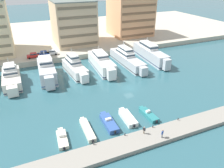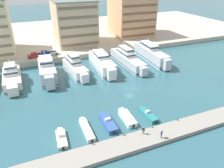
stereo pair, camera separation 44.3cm
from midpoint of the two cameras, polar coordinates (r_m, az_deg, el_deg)
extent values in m
plane|color=#2D5B66|center=(60.37, 4.31, -0.94)|extent=(400.00, 400.00, 0.00)
cube|color=#BCB29E|center=(114.78, -10.17, 12.84)|extent=(180.00, 70.00, 1.86)
cube|color=gray|center=(46.10, 16.11, -11.37)|extent=(120.00, 4.48, 0.82)
cube|color=silver|center=(67.90, -24.87, 1.14)|extent=(4.84, 13.36, 2.91)
cube|color=silver|center=(60.87, -24.70, -1.68)|extent=(2.61, 2.38, 2.47)
cube|color=#192347|center=(68.28, -24.71, 0.43)|extent=(4.89, 13.49, 0.24)
cube|color=white|center=(67.99, -25.24, 3.13)|extent=(3.72, 5.63, 1.47)
cube|color=#233342|center=(67.94, -25.26, 3.25)|extent=(3.77, 5.68, 0.53)
cube|color=white|center=(67.53, -25.45, 4.14)|extent=(2.91, 4.39, 1.14)
cube|color=#233342|center=(67.50, -25.47, 4.23)|extent=(2.94, 4.43, 0.41)
cylinder|color=silver|center=(67.83, -25.71, 5.53)|extent=(0.16, 0.16, 1.80)
cube|color=silver|center=(74.71, -24.90, 2.85)|extent=(4.00, 0.94, 0.20)
cube|color=silver|center=(67.91, -16.84, 3.19)|extent=(5.33, 14.66, 4.23)
cube|color=silver|center=(60.35, -16.19, 0.34)|extent=(2.61, 2.40, 3.60)
cube|color=#334C7F|center=(68.45, -16.69, 2.13)|extent=(5.38, 14.81, 0.24)
cube|color=white|center=(67.84, -17.25, 5.81)|extent=(3.86, 6.25, 1.67)
cube|color=#233342|center=(67.79, -17.27, 5.94)|extent=(3.91, 6.31, 0.60)
cylinder|color=silver|center=(68.13, -17.51, 7.42)|extent=(0.16, 0.16, 1.80)
cube|color=silver|center=(75.37, -17.24, 4.72)|extent=(3.89, 1.11, 0.20)
cube|color=white|center=(68.95, -9.86, 3.85)|extent=(5.32, 13.54, 3.13)
cube|color=white|center=(62.44, -7.50, 1.57)|extent=(2.41, 2.23, 2.66)
cube|color=black|center=(69.35, -9.80, 3.08)|extent=(5.38, 13.68, 0.24)
cube|color=white|center=(68.96, -10.30, 5.91)|extent=(3.68, 5.83, 1.54)
cube|color=#233342|center=(68.91, -10.31, 6.03)|extent=(3.73, 5.89, 0.55)
cube|color=white|center=(68.46, -10.40, 7.06)|extent=(2.87, 4.55, 1.39)
cube|color=#233342|center=(68.41, -10.41, 7.17)|extent=(2.91, 4.59, 0.50)
cylinder|color=silver|center=(68.70, -10.74, 8.51)|extent=(0.16, 0.16, 1.80)
cube|color=white|center=(75.46, -11.67, 5.17)|extent=(3.51, 1.23, 0.20)
cube|color=white|center=(71.64, -2.99, 5.43)|extent=(5.20, 16.77, 3.84)
cube|color=white|center=(63.50, -0.39, 2.63)|extent=(2.55, 2.33, 3.27)
cube|color=#192347|center=(72.11, -2.96, 4.51)|extent=(5.25, 16.94, 0.24)
cube|color=white|center=(71.83, -3.35, 7.74)|extent=(3.78, 7.12, 1.47)
cube|color=#233342|center=(71.78, -3.35, 7.85)|extent=(3.83, 7.19, 0.53)
cylinder|color=silver|center=(72.26, -3.64, 9.22)|extent=(0.16, 0.16, 1.80)
cube|color=white|center=(79.79, -4.93, 7.00)|extent=(3.82, 1.07, 0.20)
cube|color=silver|center=(75.31, 3.73, 6.24)|extent=(4.51, 19.32, 3.18)
cube|color=silver|center=(66.88, 7.95, 3.34)|extent=(2.30, 2.10, 2.70)
cube|color=black|center=(75.68, 3.71, 5.51)|extent=(4.56, 19.51, 0.24)
cube|color=white|center=(75.74, 3.27, 8.20)|extent=(3.37, 8.15, 1.36)
cube|color=#233342|center=(75.70, 3.27, 8.30)|extent=(3.41, 8.23, 0.49)
cube|color=white|center=(75.34, 3.29, 9.13)|extent=(2.63, 6.35, 1.23)
cube|color=#233342|center=(75.30, 3.29, 9.22)|extent=(2.66, 6.42, 0.44)
cylinder|color=silver|center=(75.92, 2.89, 10.48)|extent=(0.16, 0.16, 1.80)
cube|color=silver|center=(84.02, 0.48, 8.01)|extent=(3.51, 0.97, 0.20)
cube|color=silver|center=(80.53, 9.72, 7.66)|extent=(4.98, 19.72, 4.12)
cube|color=silver|center=(72.07, 13.87, 5.00)|extent=(2.31, 2.12, 3.50)
cube|color=#192347|center=(80.98, 9.65, 6.77)|extent=(5.03, 19.92, 0.24)
cube|color=white|center=(80.84, 9.37, 9.94)|extent=(3.54, 8.35, 1.71)
cube|color=#233342|center=(80.79, 9.38, 10.05)|extent=(3.58, 8.44, 0.61)
cylinder|color=silver|center=(81.39, 9.04, 11.37)|extent=(0.16, 0.16, 1.80)
cube|color=silver|center=(89.32, 6.45, 9.18)|extent=(3.46, 1.07, 0.20)
cube|color=beige|center=(43.32, -13.14, -13.91)|extent=(2.17, 5.20, 0.70)
cube|color=beige|center=(45.58, -13.60, -11.60)|extent=(1.04, 0.88, 0.60)
cube|color=silver|center=(43.20, -13.30, -12.93)|extent=(1.03, 0.67, 0.60)
cube|color=#283847|center=(43.36, -13.36, -12.61)|extent=(0.90, 0.15, 0.36)
cube|color=black|center=(41.17, -12.67, -16.14)|extent=(0.38, 0.31, 0.60)
cube|color=beige|center=(44.49, -6.72, -11.84)|extent=(1.63, 7.01, 0.90)
cube|color=beige|center=(47.44, -8.02, -9.14)|extent=(0.84, 0.69, 0.77)
cube|color=black|center=(41.68, -5.27, -14.65)|extent=(0.36, 0.29, 0.60)
cube|color=#33569E|center=(45.83, -1.04, -10.22)|extent=(2.22, 6.19, 1.00)
cube|color=#33569E|center=(48.49, -2.55, -7.89)|extent=(1.18, 0.97, 0.85)
cube|color=silver|center=(45.75, -1.25, -9.18)|extent=(1.17, 0.62, 0.43)
cube|color=#283847|center=(45.93, -1.38, -8.92)|extent=(1.05, 0.10, 0.26)
cube|color=black|center=(43.37, 0.56, -12.47)|extent=(0.37, 0.29, 0.60)
cube|color=white|center=(47.34, 3.94, -8.91)|extent=(2.32, 5.76, 1.00)
cube|color=white|center=(49.76, 2.36, -6.87)|extent=(1.19, 0.99, 0.85)
cube|color=black|center=(45.09, 5.56, -10.84)|extent=(0.37, 0.29, 0.60)
cube|color=teal|center=(48.98, 9.33, -7.98)|extent=(1.96, 5.43, 0.85)
cube|color=teal|center=(51.02, 7.42, -6.26)|extent=(0.98, 0.82, 0.73)
cube|color=silver|center=(48.87, 9.12, -7.09)|extent=(0.97, 0.64, 0.50)
cube|color=#283847|center=(49.02, 8.95, -6.86)|extent=(0.87, 0.12, 0.30)
cube|color=black|center=(47.06, 11.32, -9.58)|extent=(0.37, 0.30, 0.60)
cube|color=red|center=(81.03, -20.06, 6.90)|extent=(4.12, 1.74, 0.80)
cube|color=red|center=(80.80, -20.04, 7.41)|extent=(2.11, 1.58, 0.68)
cube|color=#1E2833|center=(80.80, -20.04, 7.41)|extent=(2.07, 1.59, 0.37)
cylinder|color=black|center=(80.32, -20.92, 6.28)|extent=(0.64, 0.23, 0.64)
cylinder|color=black|center=(81.93, -21.00, 6.66)|extent=(0.64, 0.23, 0.64)
cylinder|color=black|center=(80.40, -19.01, 6.61)|extent=(0.64, 0.23, 0.64)
cylinder|color=black|center=(82.01, -19.13, 6.99)|extent=(0.64, 0.23, 0.64)
cube|color=#28428E|center=(81.83, -17.63, 7.47)|extent=(4.12, 1.74, 0.80)
cube|color=#28428E|center=(81.61, -17.60, 7.97)|extent=(2.12, 1.58, 0.68)
cube|color=#1E2833|center=(81.61, -17.60, 7.97)|extent=(2.08, 1.60, 0.37)
cylinder|color=black|center=(81.07, -18.47, 6.86)|extent=(0.64, 0.23, 0.64)
cylinder|color=black|center=(82.68, -18.59, 7.23)|extent=(0.64, 0.23, 0.64)
cylinder|color=black|center=(81.26, -16.58, 7.18)|extent=(0.64, 0.23, 0.64)
cylinder|color=black|center=(82.87, -16.74, 7.54)|extent=(0.64, 0.23, 0.64)
cube|color=white|center=(82.16, -15.68, 7.81)|extent=(4.10, 1.71, 0.80)
cube|color=white|center=(81.95, -15.64, 8.32)|extent=(2.10, 1.57, 0.68)
cube|color=#1E2833|center=(81.95, -15.64, 8.32)|extent=(2.06, 1.58, 0.37)
cylinder|color=black|center=(81.34, -16.49, 7.21)|extent=(0.64, 0.22, 0.64)
cylinder|color=black|center=(82.95, -16.66, 7.57)|extent=(0.64, 0.22, 0.64)
cylinder|color=black|center=(81.65, -14.62, 7.53)|extent=(0.64, 0.22, 0.64)
cylinder|color=black|center=(83.24, -14.82, 7.88)|extent=(0.64, 0.22, 0.64)
cube|color=#C6AD89|center=(93.05, -10.21, 15.48)|extent=(15.63, 16.23, 16.82)
cube|color=#6D5F4B|center=(86.90, -8.51, 10.22)|extent=(14.38, 0.24, 0.90)
cube|color=#6D5F4B|center=(86.01, -8.66, 12.36)|extent=(14.38, 0.24, 0.90)
cube|color=#6D5F4B|center=(85.24, -8.82, 14.55)|extent=(14.38, 0.24, 0.90)
cube|color=#6D5F4B|center=(84.59, -8.99, 16.77)|extent=(14.38, 0.24, 0.90)
cube|color=#6D5F4B|center=(84.08, -9.16, 19.02)|extent=(14.38, 0.24, 0.90)
cube|color=slate|center=(91.78, -10.67, 20.74)|extent=(15.94, 16.55, 0.40)
cube|color=tan|center=(106.20, 4.66, 17.74)|extent=(17.48, 16.38, 18.80)
cube|color=brown|center=(100.67, 6.72, 12.57)|extent=(16.08, 0.24, 0.90)
cube|color=brown|center=(99.95, 6.82, 14.31)|extent=(16.08, 0.24, 0.90)
cube|color=brown|center=(99.32, 6.92, 16.07)|extent=(16.08, 0.24, 0.90)
cube|color=brown|center=(98.78, 7.02, 17.86)|extent=(16.08, 0.24, 0.90)
cube|color=brown|center=(98.34, 7.13, 19.66)|extent=(16.08, 0.24, 0.90)
cylinder|color=#4C515B|center=(42.71, 12.69, -12.96)|extent=(0.14, 0.14, 0.87)
cylinder|color=#4C515B|center=(42.58, 12.60, -13.09)|extent=(0.14, 0.14, 0.87)
cube|color=#2D4C99|center=(42.17, 12.75, -12.23)|extent=(0.53, 0.47, 0.66)
cylinder|color=#2D4C99|center=(42.42, 12.89, -12.07)|extent=(0.10, 0.10, 0.66)
cylinder|color=#2D4C99|center=(41.98, 12.60, -12.50)|extent=(0.10, 0.10, 0.66)
sphere|color=#A87A5B|center=(41.89, 12.82, -11.75)|extent=(0.24, 0.24, 0.24)
cylinder|color=#7A6B56|center=(42.90, 8.11, -12.34)|extent=(0.13, 0.13, 0.79)
cylinder|color=#7A6B56|center=(42.97, 7.94, -12.26)|extent=(0.13, 0.13, 0.79)
cube|color=#232328|center=(42.50, 8.09, -11.57)|extent=(0.38, 0.49, 0.60)
cylinder|color=#232328|center=(42.42, 8.38, -11.77)|extent=(0.09, 0.09, 0.60)
cylinder|color=#232328|center=(42.65, 7.79, -11.48)|extent=(0.09, 0.09, 0.60)
sphere|color=beige|center=(42.25, 8.13, -11.14)|extent=(0.22, 0.22, 0.22)
cylinder|color=#2D2D33|center=(40.52, -5.09, -15.26)|extent=(0.18, 0.18, 0.45)
sphere|color=#2D2D33|center=(40.32, -5.10, -14.96)|extent=(0.20, 0.20, 0.20)
cylinder|color=#2D2D33|center=(42.26, 3.08, -13.07)|extent=(0.18, 0.18, 0.45)
sphere|color=#2D2D33|center=(42.08, 3.08, -12.77)|extent=(0.20, 0.20, 0.20)
cylinder|color=#2D2D33|center=(44.79, 10.32, -10.87)|extent=(0.18, 0.18, 0.45)
sphere|color=#2D2D33|center=(44.62, 10.35, -10.58)|extent=(0.20, 0.20, 0.20)
cylinder|color=#2D2D33|center=(47.99, 16.61, -8.80)|extent=(0.18, 0.18, 0.45)
sphere|color=#2D2D33|center=(47.83, 16.65, -8.52)|extent=(0.20, 0.20, 0.20)
camera|label=1|loc=(0.22, -90.22, -0.11)|focal=35.00mm
camera|label=2|loc=(0.22, 89.78, 0.11)|focal=35.00mm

